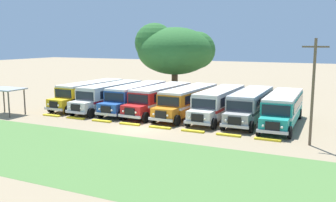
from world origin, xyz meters
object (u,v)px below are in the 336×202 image
Objects in this scene: parked_bus_slot_5 at (219,102)px; broad_shade_tree at (176,49)px; parked_bus_slot_0 at (90,93)px; parked_bus_slot_1 at (110,95)px; parked_bus_slot_6 at (251,104)px; parked_bus_slot_4 at (188,100)px; parked_bus_slot_2 at (136,96)px; parked_bus_slot_7 at (283,108)px; waiting_shelter at (6,91)px; utility_pole at (313,89)px; parked_bus_slot_3 at (161,98)px.

broad_shade_tree is (-10.38, 12.42, 4.81)m from parked_bus_slot_5.
parked_bus_slot_1 is at bearing 84.75° from parked_bus_slot_0.
parked_bus_slot_6 is 1.02× the size of broad_shade_tree.
broad_shade_tree reaches higher than parked_bus_slot_4.
parked_bus_slot_7 is (15.45, -0.33, 0.00)m from parked_bus_slot_2.
waiting_shelter is (-7.81, -7.22, 0.87)m from parked_bus_slot_1.
parked_bus_slot_2 is 1.41× the size of utility_pole.
parked_bus_slot_7 is at bearing 86.53° from parked_bus_slot_5.
broad_shade_tree is at bearing -147.87° from parked_bus_slot_4.
parked_bus_slot_3 is at bearing 96.05° from parked_bus_slot_1.
parked_bus_slot_3 is 6.41m from parked_bus_slot_5.
parked_bus_slot_2 is 12.40m from parked_bus_slot_6.
broad_shade_tree is (-13.44, 12.24, 4.81)m from parked_bus_slot_6.
parked_bus_slot_2 is 0.99× the size of parked_bus_slot_3.
parked_bus_slot_2 is 1.00× the size of parked_bus_slot_6.
waiting_shelter is at bearing -55.03° from parked_bus_slot_2.
utility_pole is 29.32m from waiting_shelter.
broad_shade_tree is (5.07, 12.59, 4.81)m from parked_bus_slot_0.
parked_bus_slot_2 is 1.02× the size of broad_shade_tree.
parked_bus_slot_3 is 1.02× the size of broad_shade_tree.
parked_bus_slot_2 is at bearing -92.60° from parked_bus_slot_7.
waiting_shelter is at bearing -63.18° from parked_bus_slot_4.
parked_bus_slot_2 is 13.45m from broad_shade_tree.
parked_bus_slot_0 and parked_bus_slot_7 have the same top height.
broad_shade_tree is (2.05, 13.00, 4.81)m from parked_bus_slot_1.
parked_bus_slot_6 is at bearing 93.44° from parked_bus_slot_0.
parked_bus_slot_0 and parked_bus_slot_4 have the same top height.
utility_pole is (9.00, -6.50, 2.52)m from parked_bus_slot_5.
waiting_shelter is (-4.79, -7.63, 0.87)m from parked_bus_slot_0.
broad_shade_tree is 1.39× the size of utility_pole.
parked_bus_slot_1 and parked_bus_slot_6 have the same top height.
parked_bus_slot_4 is 3.24m from parked_bus_slot_5.
broad_shade_tree is (-7.14, 12.50, 4.81)m from parked_bus_slot_4.
parked_bus_slot_3 and parked_bus_slot_5 have the same top height.
parked_bus_slot_6 is at bearing 90.97° from parked_bus_slot_2.
parked_bus_slot_3 is 12.53m from parked_bus_slot_7.
parked_bus_slot_7 is at bearing 15.63° from waiting_shelter.
parked_bus_slot_7 is (18.54, 0.15, 0.00)m from parked_bus_slot_1.
broad_shade_tree is (-3.97, 12.47, 4.81)m from parked_bus_slot_3.
parked_bus_slot_5 is at bearing -95.30° from parked_bus_slot_7.
parked_bus_slot_0 is 1.00× the size of parked_bus_slot_1.
parked_bus_slot_6 is (9.46, 0.23, 0.00)m from parked_bus_slot_3.
parked_bus_slot_4 is 6.30m from parked_bus_slot_6.
parked_bus_slot_1 and parked_bus_slot_4 have the same top height.
waiting_shelter is (-23.30, -7.98, 0.87)m from parked_bus_slot_6.
parked_bus_slot_1 is 18.54m from parked_bus_slot_7.
parked_bus_slot_0 is 3.02× the size of waiting_shelter.
parked_bus_slot_7 is (9.36, -0.35, 0.00)m from parked_bus_slot_4.
parked_bus_slot_5 is at bearing -50.13° from broad_shade_tree.
broad_shade_tree is at bearing -139.67° from parked_bus_slot_5.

